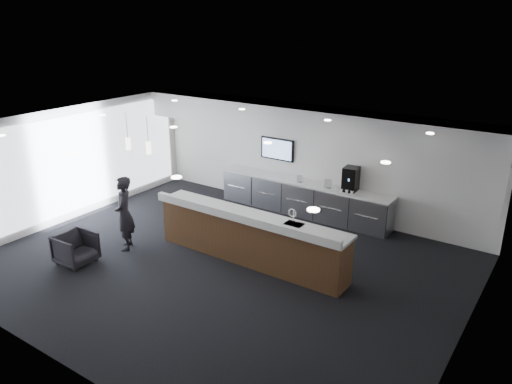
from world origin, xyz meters
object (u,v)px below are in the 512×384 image
Objects in this scene: armchair at (76,249)px; lounge_guest at (124,213)px; service_counter at (250,237)px; coffee_machine at (351,179)px.

lounge_guest is (0.34, 1.15, 0.53)m from armchair.
lounge_guest is at bearing -157.94° from service_counter.
lounge_guest is at bearing -18.01° from armchair.
coffee_machine is 5.67m from lounge_guest.
service_counter is 3.86m from armchair.
coffee_machine is at bearing -38.74° from armchair.
service_counter is 3.35m from coffee_machine.
lounge_guest reaches higher than service_counter.
lounge_guest is (-3.75, -4.24, -0.38)m from coffee_machine.
coffee_machine is at bearing 97.53° from lounge_guest.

